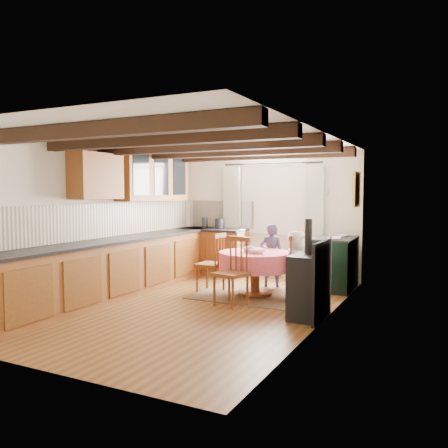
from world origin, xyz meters
The scene contains 40 objects.
floor centered at (0.00, 0.00, 0.00)m, with size 3.60×5.50×0.00m, color brown.
ceiling centered at (0.00, 0.00, 2.40)m, with size 3.60×5.50×0.00m, color white.
wall_back centered at (0.00, 2.75, 1.20)m, with size 3.60×0.00×2.40m, color silver.
wall_front centered at (0.00, -2.75, 1.20)m, with size 3.60×0.00×2.40m, color silver.
wall_left centered at (-1.80, 0.00, 1.20)m, with size 0.00×5.50×2.40m, color silver.
wall_right centered at (1.80, 0.00, 1.20)m, with size 0.00×5.50×2.40m, color silver.
beam_a centered at (0.00, -2.00, 2.31)m, with size 3.60×0.16×0.16m, color black.
beam_b centered at (0.00, -1.00, 2.31)m, with size 3.60×0.16×0.16m, color black.
beam_c centered at (0.00, 0.00, 2.31)m, with size 3.60×0.16×0.16m, color black.
beam_d centered at (0.00, 1.00, 2.31)m, with size 3.60×0.16×0.16m, color black.
beam_e centered at (0.00, 2.00, 2.31)m, with size 3.60×0.16×0.16m, color black.
splash_left centered at (-1.78, 0.30, 1.20)m, with size 0.02×4.50×0.55m, color beige.
splash_back centered at (-1.00, 2.73, 1.20)m, with size 1.40×0.02×0.55m, color beige.
base_cabinet_left centered at (-1.50, 0.00, 0.44)m, with size 0.60×5.30×0.88m, color brown.
base_cabinet_back centered at (-1.05, 2.45, 0.44)m, with size 1.30×0.60×0.88m, color brown.
worktop_left centered at (-1.48, 0.00, 0.90)m, with size 0.64×5.30×0.04m, color black.
worktop_back centered at (-1.05, 2.43, 0.90)m, with size 1.30×0.64×0.04m, color black.
wall_cabinet_glass centered at (-1.63, 1.20, 1.95)m, with size 0.34×1.80×0.90m, color brown.
wall_cabinet_solid centered at (-1.63, -0.30, 1.90)m, with size 0.34×0.90×0.70m, color brown.
window_frame centered at (0.10, 2.73, 1.60)m, with size 1.34×0.03×1.54m, color white.
window_pane centered at (0.10, 2.74, 1.60)m, with size 1.20×0.01×1.40m, color white.
curtain_left centered at (-0.75, 2.65, 1.10)m, with size 0.35×0.10×2.10m, color beige.
curtain_right centered at (0.95, 2.65, 1.10)m, with size 0.35×0.10×2.10m, color beige.
curtain_rod centered at (0.10, 2.65, 2.20)m, with size 0.03×0.03×2.00m, color black.
wall_picture centered at (1.77, 2.30, 1.70)m, with size 0.04×0.50×0.60m, color gold.
wall_plate centered at (1.05, 2.72, 1.70)m, with size 0.30×0.30×0.02m, color silver.
rug centered at (0.44, 1.03, 0.01)m, with size 1.86×1.44×0.01m, color #483920.
dining_table centered at (0.44, 1.03, 0.35)m, with size 1.16×1.16×0.70m, color pink, non-canonical shape.
chair_near centered at (0.39, 0.25, 0.50)m, with size 0.43×0.45×1.01m, color brown, non-canonical shape.
chair_left centered at (-0.33, 0.95, 0.49)m, with size 0.42×0.44×0.98m, color brown, non-canonical shape.
chair_right centered at (1.28, 0.96, 0.51)m, with size 0.44×0.46×1.02m, color brown, non-canonical shape.
aga_range centered at (1.47, 2.08, 0.45)m, with size 0.63×0.98×0.90m, color black, non-canonical shape.
cast_iron_stove centered at (1.58, 0.11, 0.66)m, with size 0.39×0.66×1.31m, color black, non-canonical shape.
child_far centered at (0.45, 1.73, 0.56)m, with size 0.41×0.27×1.11m, color #333348.
child_right centered at (1.14, 0.97, 0.54)m, with size 0.53×0.34×1.08m, color silver.
bowl_a centered at (0.54, 0.89, 0.73)m, with size 0.23×0.23×0.06m, color silver.
bowl_b centered at (0.31, 1.07, 0.73)m, with size 0.20×0.20×0.06m, color silver.
cup centered at (0.40, 0.97, 0.75)m, with size 0.11×0.11×0.10m, color silver.
canister_tall centered at (-1.29, 2.49, 1.03)m, with size 0.13×0.13×0.22m, color #262628.
canister_wide centered at (-0.96, 2.51, 1.02)m, with size 0.18×0.18×0.20m, color #262628.
Camera 1 is at (3.29, -5.75, 1.68)m, focal length 37.14 mm.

